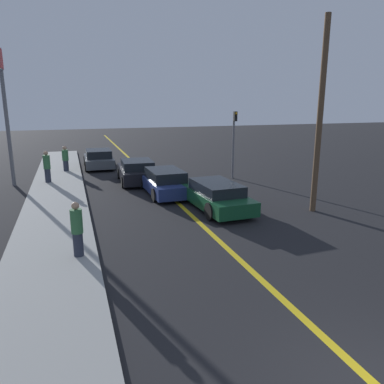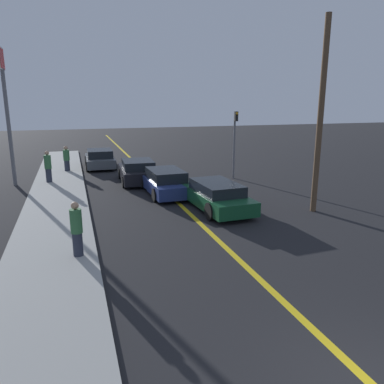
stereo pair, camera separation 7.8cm
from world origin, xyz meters
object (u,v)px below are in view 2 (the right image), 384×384
(car_far_distant, at_px, (138,171))
(car_near_right_lane, at_px, (215,195))
(pedestrian_near_curb, at_px, (77,229))
(utility_pole, at_px, (320,118))
(car_parked_left_lot, at_px, (100,159))
(pedestrian_far_standing, at_px, (67,159))
(pedestrian_mid_group, at_px, (48,167))
(traffic_light, at_px, (235,138))
(car_ahead_center, at_px, (165,182))
(roadside_sign, at_px, (5,91))

(car_far_distant, bearing_deg, car_near_right_lane, -67.81)
(pedestrian_near_curb, relative_size, utility_pole, 0.21)
(car_near_right_lane, relative_size, pedestrian_near_curb, 2.96)
(car_near_right_lane, height_order, utility_pole, utility_pole)
(car_far_distant, bearing_deg, utility_pole, -49.92)
(car_parked_left_lot, height_order, pedestrian_far_standing, pedestrian_far_standing)
(pedestrian_mid_group, bearing_deg, car_far_distant, -11.85)
(pedestrian_mid_group, height_order, utility_pole, utility_pole)
(car_near_right_lane, height_order, traffic_light, traffic_light)
(car_parked_left_lot, bearing_deg, traffic_light, -39.46)
(car_ahead_center, xyz_separation_m, pedestrian_near_curb, (-4.36, -6.95, 0.33))
(car_far_distant, distance_m, traffic_light, 5.99)
(car_ahead_center, height_order, pedestrian_near_curb, pedestrian_near_curb)
(traffic_light, height_order, utility_pole, utility_pole)
(utility_pole, bearing_deg, roadside_sign, 143.93)
(car_far_distant, xyz_separation_m, roadside_sign, (-6.62, 1.30, 4.40))
(car_parked_left_lot, xyz_separation_m, pedestrian_far_standing, (-2.18, -1.24, 0.30))
(car_near_right_lane, relative_size, pedestrian_far_standing, 3.02)
(car_ahead_center, distance_m, car_far_distant, 3.27)
(pedestrian_mid_group, height_order, roadside_sign, roadside_sign)
(pedestrian_far_standing, bearing_deg, pedestrian_near_curb, -88.61)
(pedestrian_near_curb, bearing_deg, roadside_sign, 105.19)
(pedestrian_far_standing, relative_size, utility_pole, 0.21)
(pedestrian_far_standing, bearing_deg, pedestrian_mid_group, -106.33)
(car_near_right_lane, xyz_separation_m, traffic_light, (3.40, 5.64, 1.83))
(car_far_distant, distance_m, car_parked_left_lot, 5.78)
(pedestrian_near_curb, height_order, roadside_sign, roadside_sign)
(car_parked_left_lot, distance_m, traffic_light, 9.82)
(car_near_right_lane, xyz_separation_m, pedestrian_near_curb, (-5.79, -3.75, 0.34))
(traffic_light, bearing_deg, utility_pole, -86.42)
(car_parked_left_lot, bearing_deg, car_ahead_center, -72.91)
(roadside_sign, bearing_deg, utility_pole, -36.07)
(car_near_right_lane, distance_m, car_parked_left_lot, 12.53)
(roadside_sign, distance_m, utility_pole, 15.80)
(car_ahead_center, bearing_deg, car_far_distant, 103.28)
(car_far_distant, bearing_deg, pedestrian_near_curb, -106.58)
(roadside_sign, relative_size, utility_pole, 0.93)
(pedestrian_near_curb, bearing_deg, car_ahead_center, 57.90)
(car_near_right_lane, distance_m, roadside_sign, 12.54)
(car_ahead_center, bearing_deg, roadside_sign, 147.64)
(pedestrian_mid_group, distance_m, traffic_light, 10.73)
(pedestrian_mid_group, distance_m, pedestrian_far_standing, 3.41)
(pedestrian_far_standing, xyz_separation_m, traffic_light, (9.53, -5.01, 1.51))
(car_ahead_center, distance_m, roadside_sign, 9.74)
(pedestrian_mid_group, height_order, traffic_light, traffic_light)
(car_far_distant, xyz_separation_m, pedestrian_far_standing, (-3.87, 4.28, 0.29))
(car_parked_left_lot, distance_m, pedestrian_mid_group, 5.51)
(pedestrian_near_curb, relative_size, pedestrian_far_standing, 1.02)
(car_near_right_lane, bearing_deg, car_parked_left_lot, 105.54)
(car_parked_left_lot, bearing_deg, roadside_sign, -138.47)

